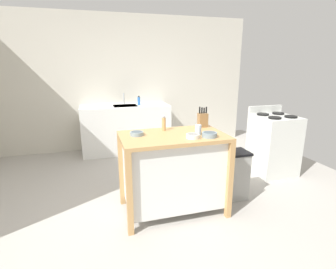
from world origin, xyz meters
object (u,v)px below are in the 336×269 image
object	(u,v)px
knife_block	(203,120)
bowl_stoneware_deep	(193,136)
bottle_hand_soap	(139,101)
drinking_cup	(198,130)
sink_faucet	(124,99)
pepper_grinder	(164,123)
stove	(273,144)
kitchen_island	(173,169)
bowl_ceramic_small	(137,133)
bowl_ceramic_wide	(209,135)
trash_bin	(233,175)

from	to	relation	value
knife_block	bowl_stoneware_deep	distance (m)	0.54
bowl_stoneware_deep	bottle_hand_soap	distance (m)	2.48
drinking_cup	sink_faucet	bearing A→B (deg)	100.61
bottle_hand_soap	drinking_cup	bearing A→B (deg)	-84.75
pepper_grinder	stove	world-z (taller)	pepper_grinder
kitchen_island	drinking_cup	bearing A→B (deg)	-17.87
bowl_ceramic_small	sink_faucet	distance (m)	2.40
kitchen_island	bottle_hand_soap	size ratio (longest dim) A/B	6.51
bowl_ceramic_wide	trash_bin	xyz separation A→B (m)	(0.48, 0.26, -0.64)
sink_faucet	bowl_ceramic_small	bearing A→B (deg)	-94.12
trash_bin	knife_block	bearing A→B (deg)	152.12
bowl_stoneware_deep	kitchen_island	bearing A→B (deg)	128.91
kitchen_island	trash_bin	xyz separation A→B (m)	(0.82, 0.06, -0.20)
bowl_stoneware_deep	pepper_grinder	world-z (taller)	pepper_grinder
sink_faucet	pepper_grinder	bearing A→B (deg)	-85.69
bowl_stoneware_deep	drinking_cup	size ratio (longest dim) A/B	1.25
kitchen_island	bowl_ceramic_small	size ratio (longest dim) A/B	7.87
bowl_stoneware_deep	bottle_hand_soap	xyz separation A→B (m)	(-0.11, 2.48, 0.04)
bowl_ceramic_wide	sink_faucet	xyz separation A→B (m)	(-0.56, 2.67, 0.07)
knife_block	sink_faucet	size ratio (longest dim) A/B	1.15
bowl_stoneware_deep	stove	bearing A→B (deg)	25.70
sink_faucet	bottle_hand_soap	world-z (taller)	sink_faucet
pepper_grinder	trash_bin	size ratio (longest dim) A/B	0.28
bowl_stoneware_deep	knife_block	bearing A→B (deg)	55.35
bowl_stoneware_deep	trash_bin	size ratio (longest dim) A/B	0.23
knife_block	bowl_ceramic_small	size ratio (longest dim) A/B	1.71
bowl_ceramic_wide	stove	world-z (taller)	stove
kitchen_island	bowl_stoneware_deep	distance (m)	0.50
kitchen_island	sink_faucet	world-z (taller)	sink_faucet
kitchen_island	drinking_cup	world-z (taller)	drinking_cup
bottle_hand_soap	knife_block	bearing A→B (deg)	-78.36
trash_bin	pepper_grinder	bearing A→B (deg)	170.35
knife_block	bowl_ceramic_wide	xyz separation A→B (m)	(-0.12, -0.45, -0.06)
bowl_ceramic_small	trash_bin	bearing A→B (deg)	-1.11
knife_block	bowl_stoneware_deep	world-z (taller)	knife_block
bowl_stoneware_deep	drinking_cup	world-z (taller)	drinking_cup
kitchen_island	bowl_ceramic_wide	world-z (taller)	bowl_ceramic_wide
sink_faucet	trash_bin	bearing A→B (deg)	-66.68
trash_bin	stove	size ratio (longest dim) A/B	0.61
knife_block	sink_faucet	xyz separation A→B (m)	(-0.68, 2.22, 0.00)
knife_block	trash_bin	bearing A→B (deg)	-27.88
stove	kitchen_island	bearing A→B (deg)	-161.40
knife_block	pepper_grinder	distance (m)	0.51
drinking_cup	stove	world-z (taller)	drinking_cup
bowl_ceramic_small	stove	xyz separation A→B (m)	(2.23, 0.54, -0.48)
bowl_ceramic_wide	bowl_ceramic_small	world-z (taller)	bowl_ceramic_wide
bowl_ceramic_small	knife_block	bearing A→B (deg)	11.09
bowl_ceramic_small	pepper_grinder	distance (m)	0.37
kitchen_island	drinking_cup	distance (m)	0.54
kitchen_island	bowl_stoneware_deep	size ratio (longest dim) A/B	8.20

